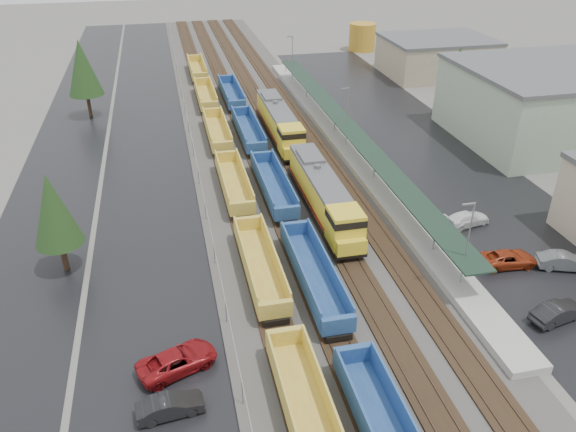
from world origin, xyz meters
name	(u,v)px	position (x,y,z in m)	size (l,w,h in m)	color
ballast_strip	(258,128)	(0.00, 60.00, 0.04)	(20.00, 160.00, 0.08)	#302D2B
trackbed	(258,127)	(0.00, 60.00, 0.16)	(14.60, 160.00, 0.22)	black
west_parking_lot	(148,137)	(-15.00, 60.00, 0.01)	(10.00, 160.00, 0.02)	black
west_road	(69,143)	(-25.00, 60.00, 0.01)	(9.00, 160.00, 0.02)	black
east_commuter_lot	(415,143)	(19.00, 50.00, 0.01)	(16.00, 100.00, 0.02)	black
station_platform	(346,144)	(9.50, 50.01, 0.73)	(3.00, 80.00, 8.00)	#9E9B93
chainlink_fence	(189,126)	(-9.50, 58.44, 1.61)	(0.08, 160.04, 2.02)	gray
industrial_buildings	(571,112)	(37.76, 45.85, 4.25)	(32.52, 75.30, 9.50)	tan
tree_west_near	(53,210)	(-22.00, 30.00, 5.82)	(3.96, 3.96, 9.00)	#332316
tree_west_far	(82,68)	(-23.00, 70.00, 7.12)	(4.84, 4.84, 11.00)	#332316
tree_east	(457,73)	(28.00, 58.00, 6.47)	(4.40, 4.40, 10.00)	#332316
locomotive_lead	(324,196)	(2.00, 34.03, 2.32)	(2.90, 19.11, 4.33)	black
locomotive_trail	(280,123)	(2.00, 55.03, 2.32)	(2.90, 19.11, 4.33)	black
well_string_yellow	(234,183)	(-6.00, 41.04, 1.16)	(2.61, 108.40, 2.32)	gold
well_string_blue	(291,224)	(-2.00, 31.30, 1.15)	(2.59, 97.37, 2.29)	navy
storage_tank	(362,37)	(29.24, 100.59, 2.72)	(5.45, 5.45, 5.45)	#BB8725
parked_car_west_b	(170,406)	(-13.95, 12.21, 0.68)	(4.15, 1.45, 1.37)	black
parked_car_west_c	(177,361)	(-13.31, 15.99, 0.75)	(5.40, 2.49, 1.50)	maroon
parked_car_east_a	(558,312)	(14.76, 14.83, 0.74)	(4.50, 1.57, 1.48)	black
parked_car_east_b	(508,259)	(15.14, 22.18, 0.68)	(4.88, 2.25, 1.36)	#952F13
parked_car_east_c	(467,219)	(15.08, 29.30, 0.68)	(4.68, 1.90, 1.36)	white
parked_car_east_e	(564,261)	(19.53, 20.71, 0.73)	(4.43, 1.55, 1.46)	#585B5D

